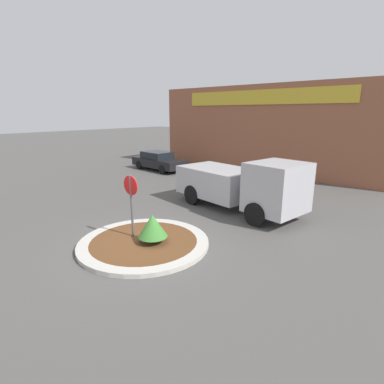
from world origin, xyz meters
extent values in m
plane|color=#514F4C|center=(0.00, 0.00, 0.00)|extent=(120.00, 120.00, 0.00)
cylinder|color=#BCB7AD|center=(0.00, 0.00, 0.07)|extent=(4.05, 4.05, 0.13)
cylinder|color=brown|center=(0.00, 0.00, 0.07)|extent=(3.32, 3.32, 0.13)
cylinder|color=#4C4C51|center=(-0.55, 0.03, 1.07)|extent=(0.07, 0.07, 2.15)
cylinder|color=#B71414|center=(-0.55, 0.03, 1.82)|extent=(0.62, 0.03, 0.62)
cylinder|color=brown|center=(0.30, 0.11, 0.23)|extent=(0.08, 0.08, 0.19)
cone|color=#3D7F33|center=(0.30, 0.11, 0.68)|extent=(0.90, 0.90, 0.71)
cube|color=#B2B2B7|center=(2.28, 4.59, 1.32)|extent=(2.16, 2.34, 1.84)
cube|color=#B2B2B7|center=(-0.74, 5.15, 1.01)|extent=(3.75, 2.73, 1.23)
cube|color=black|center=(2.90, 4.47, 1.64)|extent=(0.37, 1.80, 0.65)
cylinder|color=black|center=(2.29, 5.59, 0.44)|extent=(0.91, 0.39, 0.88)
cylinder|color=black|center=(1.93, 3.65, 0.44)|extent=(0.91, 0.39, 0.88)
cylinder|color=black|center=(-1.18, 6.23, 0.44)|extent=(0.91, 0.39, 0.88)
cylinder|color=black|center=(-1.54, 4.29, 0.44)|extent=(0.91, 0.39, 0.88)
cube|color=#93563D|center=(-2.42, 15.30, 2.88)|extent=(15.96, 6.00, 5.76)
cube|color=gold|center=(-2.42, 12.27, 4.95)|extent=(11.17, 0.08, 0.90)
cube|color=black|center=(-8.66, 9.29, 0.55)|extent=(4.50, 2.17, 0.58)
cube|color=black|center=(-8.88, 9.31, 1.07)|extent=(2.23, 1.72, 0.47)
cylinder|color=black|center=(-7.24, 9.93, 0.30)|extent=(0.63, 0.25, 0.61)
cylinder|color=black|center=(-7.41, 8.36, 0.30)|extent=(0.63, 0.25, 0.61)
cylinder|color=black|center=(-9.91, 10.22, 0.30)|extent=(0.63, 0.25, 0.61)
cylinder|color=black|center=(-10.08, 8.65, 0.30)|extent=(0.63, 0.25, 0.61)
camera|label=1|loc=(6.61, -5.75, 3.99)|focal=28.00mm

